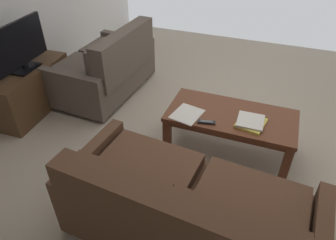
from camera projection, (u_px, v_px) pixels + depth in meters
ground_plane at (222, 138)px, 3.35m from camera, size 5.18×5.74×0.01m
sofa_main at (185, 213)px, 2.14m from camera, size 1.82×0.98×0.81m
loveseat_near at (108, 68)px, 3.89m from camera, size 0.89×1.38×0.87m
coffee_table at (231, 120)px, 2.94m from camera, size 1.20×0.59×0.46m
tv_stand at (32, 90)px, 3.62m from camera, size 0.42×1.08×0.54m
flat_tv at (19, 46)px, 3.30m from camera, size 0.22×0.80×0.53m
book_stack at (251, 122)px, 2.77m from camera, size 0.28×0.30×0.04m
tv_remote at (206, 122)px, 2.79m from camera, size 0.17×0.08×0.02m
loose_magazine at (187, 114)px, 2.90m from camera, size 0.30×0.33×0.01m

